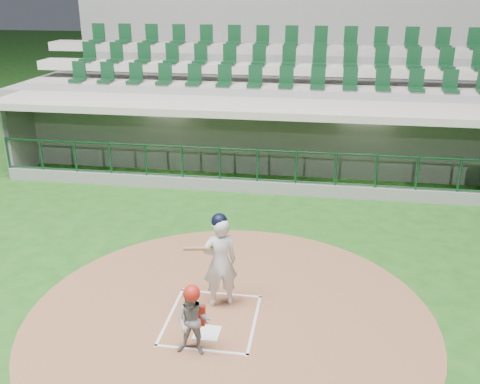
# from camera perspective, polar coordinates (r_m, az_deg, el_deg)

# --- Properties ---
(ground) EXTENTS (120.00, 120.00, 0.00)m
(ground) POSITION_cam_1_polar(r_m,az_deg,el_deg) (9.86, -2.66, -12.52)
(ground) COLOR #1A4B15
(ground) RESTS_ON ground
(dirt_circle) EXTENTS (7.20, 7.20, 0.01)m
(dirt_circle) POSITION_cam_1_polar(r_m,az_deg,el_deg) (9.64, -1.10, -13.30)
(dirt_circle) COLOR brown
(dirt_circle) RESTS_ON ground
(home_plate) EXTENTS (0.43, 0.43, 0.02)m
(home_plate) POSITION_cam_1_polar(r_m,az_deg,el_deg) (9.28, -3.55, -14.76)
(home_plate) COLOR white
(home_plate) RESTS_ON dirt_circle
(batter_box_chalk) EXTENTS (1.55, 1.80, 0.01)m
(batter_box_chalk) POSITION_cam_1_polar(r_m,az_deg,el_deg) (9.60, -3.02, -13.41)
(batter_box_chalk) COLOR white
(batter_box_chalk) RESTS_ON ground
(dugout_structure) EXTENTS (16.40, 3.70, 3.00)m
(dugout_structure) POSITION_cam_1_polar(r_m,az_deg,el_deg) (16.57, 2.61, 5.35)
(dugout_structure) COLOR slate
(dugout_structure) RESTS_ON ground
(seating_deck) EXTENTS (17.00, 6.72, 5.15)m
(seating_deck) POSITION_cam_1_polar(r_m,az_deg,el_deg) (19.43, 3.75, 9.11)
(seating_deck) COLOR gray
(seating_deck) RESTS_ON ground
(batter) EXTENTS (0.91, 0.96, 1.80)m
(batter) POSITION_cam_1_polar(r_m,az_deg,el_deg) (9.55, -2.17, -7.29)
(batter) COLOR silver
(batter) RESTS_ON dirt_circle
(catcher) EXTENTS (0.57, 0.46, 1.22)m
(catcher) POSITION_cam_1_polar(r_m,az_deg,el_deg) (8.55, -5.04, -13.46)
(catcher) COLOR gray
(catcher) RESTS_ON dirt_circle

